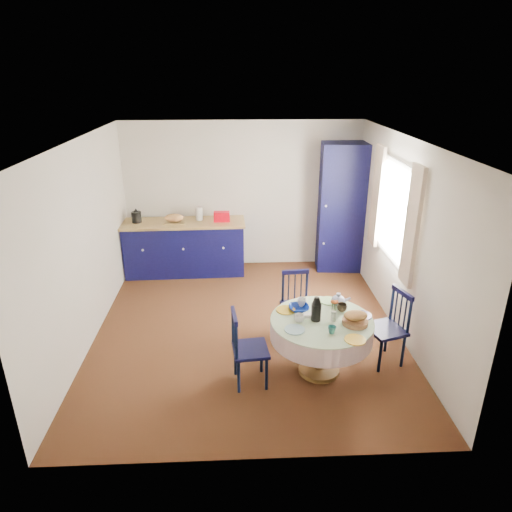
{
  "coord_description": "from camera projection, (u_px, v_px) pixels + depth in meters",
  "views": [
    {
      "loc": [
        -0.14,
        -5.35,
        3.26
      ],
      "look_at": [
        0.13,
        0.2,
        0.97
      ],
      "focal_mm": 32.0,
      "sensor_mm": 36.0,
      "label": 1
    }
  ],
  "objects": [
    {
      "name": "floor",
      "position": [
        247.0,
        328.0,
        6.19
      ],
      "size": [
        4.5,
        4.5,
        0.0
      ],
      "primitive_type": "plane",
      "color": "black",
      "rests_on": "ground"
    },
    {
      "name": "dining_table",
      "position": [
        322.0,
        329.0,
        5.08
      ],
      "size": [
        1.15,
        1.14,
        0.97
      ],
      "color": "#503316",
      "rests_on": "floor"
    },
    {
      "name": "kitchen_counter",
      "position": [
        185.0,
        247.0,
        7.72
      ],
      "size": [
        2.05,
        0.69,
        1.15
      ],
      "rotation": [
        0.0,
        0.0,
        0.03
      ],
      "color": "black",
      "rests_on": "floor"
    },
    {
      "name": "window",
      "position": [
        395.0,
        212.0,
        5.97
      ],
      "size": [
        0.1,
        1.74,
        1.45
      ],
      "color": "white",
      "rests_on": "wall_right"
    },
    {
      "name": "wall_left",
      "position": [
        85.0,
        244.0,
        5.62
      ],
      "size": [
        0.02,
        4.5,
        2.5
      ],
      "primitive_type": "cube",
      "color": "silver",
      "rests_on": "floor"
    },
    {
      "name": "wall_right",
      "position": [
        404.0,
        239.0,
        5.8
      ],
      "size": [
        0.02,
        4.5,
        2.5
      ],
      "primitive_type": "cube",
      "color": "silver",
      "rests_on": "floor"
    },
    {
      "name": "mug_c",
      "position": [
        342.0,
        308.0,
        5.2
      ],
      "size": [
        0.11,
        0.11,
        0.09
      ],
      "primitive_type": "imported",
      "color": "black",
      "rests_on": "dining_table"
    },
    {
      "name": "chair_left",
      "position": [
        247.0,
        348.0,
        4.95
      ],
      "size": [
        0.42,
        0.43,
        0.89
      ],
      "rotation": [
        0.0,
        0.0,
        1.68
      ],
      "color": "black",
      "rests_on": "floor"
    },
    {
      "name": "pantry_cabinet",
      "position": [
        341.0,
        208.0,
        7.7
      ],
      "size": [
        0.8,
        0.6,
        2.17
      ],
      "rotation": [
        0.0,
        0.0,
        -0.08
      ],
      "color": "black",
      "rests_on": "floor"
    },
    {
      "name": "chair_far",
      "position": [
        296.0,
        304.0,
        5.89
      ],
      "size": [
        0.41,
        0.4,
        0.87
      ],
      "rotation": [
        0.0,
        0.0,
        0.07
      ],
      "color": "black",
      "rests_on": "floor"
    },
    {
      "name": "wall_back",
      "position": [
        243.0,
        196.0,
        7.79
      ],
      "size": [
        4.0,
        0.02,
        2.5
      ],
      "primitive_type": "cube",
      "color": "silver",
      "rests_on": "floor"
    },
    {
      "name": "mug_d",
      "position": [
        302.0,
        303.0,
        5.3
      ],
      "size": [
        0.11,
        0.11,
        0.1
      ],
      "primitive_type": "imported",
      "color": "silver",
      "rests_on": "dining_table"
    },
    {
      "name": "ceiling",
      "position": [
        246.0,
        140.0,
        5.24
      ],
      "size": [
        4.5,
        4.5,
        0.0
      ],
      "primitive_type": "plane",
      "rotation": [
        3.14,
        0.0,
        0.0
      ],
      "color": "white",
      "rests_on": "wall_back"
    },
    {
      "name": "cobalt_bowl",
      "position": [
        299.0,
        308.0,
        5.22
      ],
      "size": [
        0.23,
        0.23,
        0.06
      ],
      "primitive_type": "imported",
      "color": "navy",
      "rests_on": "dining_table"
    },
    {
      "name": "mug_a",
      "position": [
        299.0,
        318.0,
        4.98
      ],
      "size": [
        0.11,
        0.11,
        0.09
      ],
      "primitive_type": "imported",
      "color": "silver",
      "rests_on": "dining_table"
    },
    {
      "name": "chair_right",
      "position": [
        389.0,
        327.0,
        5.32
      ],
      "size": [
        0.49,
        0.51,
        0.92
      ],
      "rotation": [
        0.0,
        0.0,
        -1.28
      ],
      "color": "black",
      "rests_on": "floor"
    },
    {
      "name": "mug_b",
      "position": [
        332.0,
        330.0,
        4.77
      ],
      "size": [
        0.09,
        0.09,
        0.08
      ],
      "primitive_type": "imported",
      "color": "#276A65",
      "rests_on": "dining_table"
    }
  ]
}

